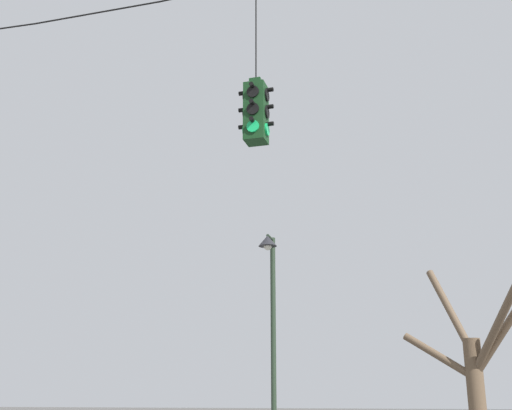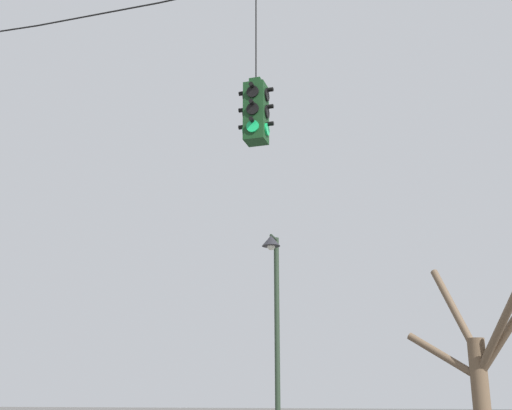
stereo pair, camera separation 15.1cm
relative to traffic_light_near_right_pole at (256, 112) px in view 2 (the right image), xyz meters
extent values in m
cylinder|color=black|center=(-3.08, 0.00, 2.39)|extent=(2.54, 0.03, 0.03)
cube|color=#143819|center=(0.00, 0.00, -0.03)|extent=(0.34, 0.34, 1.00)
cube|color=#143819|center=(0.00, 0.00, 0.52)|extent=(0.19, 0.19, 0.10)
cylinder|color=black|center=(0.00, 0.00, 1.51)|extent=(0.02, 0.02, 1.88)
cylinder|color=black|center=(0.00, -0.18, 0.27)|extent=(0.20, 0.03, 0.20)
cylinder|color=black|center=(0.00, -0.23, 0.36)|extent=(0.07, 0.12, 0.07)
cylinder|color=black|center=(0.00, -0.18, -0.03)|extent=(0.20, 0.03, 0.20)
cylinder|color=black|center=(0.00, -0.23, 0.06)|extent=(0.07, 0.12, 0.07)
cylinder|color=#19C666|center=(0.00, -0.18, -0.33)|extent=(0.20, 0.03, 0.20)
cylinder|color=black|center=(0.00, -0.23, -0.24)|extent=(0.07, 0.12, 0.07)
cylinder|color=black|center=(0.00, 0.19, 0.27)|extent=(0.20, 0.03, 0.20)
cylinder|color=black|center=(0.00, 0.23, 0.36)|extent=(0.07, 0.12, 0.07)
cylinder|color=black|center=(0.00, 0.19, -0.03)|extent=(0.20, 0.03, 0.20)
cylinder|color=black|center=(0.00, 0.23, 0.06)|extent=(0.07, 0.12, 0.07)
cylinder|color=#19C666|center=(0.00, 0.19, -0.33)|extent=(0.20, 0.03, 0.20)
cylinder|color=black|center=(0.00, 0.23, -0.24)|extent=(0.07, 0.12, 0.07)
cylinder|color=black|center=(-0.18, 0.00, 0.27)|extent=(0.03, 0.20, 0.20)
cylinder|color=black|center=(-0.23, 0.00, 0.36)|extent=(0.12, 0.07, 0.07)
cylinder|color=black|center=(-0.18, 0.00, -0.03)|extent=(0.03, 0.20, 0.20)
cylinder|color=black|center=(-0.23, 0.00, 0.06)|extent=(0.12, 0.07, 0.07)
cylinder|color=#19C666|center=(-0.18, 0.00, -0.33)|extent=(0.03, 0.20, 0.20)
cylinder|color=black|center=(-0.23, 0.00, -0.24)|extent=(0.12, 0.07, 0.07)
cylinder|color=black|center=(0.19, 0.00, 0.27)|extent=(0.03, 0.20, 0.20)
cylinder|color=black|center=(0.23, 0.00, 0.36)|extent=(0.12, 0.07, 0.07)
cylinder|color=black|center=(0.19, 0.00, -0.03)|extent=(0.03, 0.20, 0.20)
cylinder|color=black|center=(0.23, 0.00, 0.06)|extent=(0.12, 0.07, 0.07)
cylinder|color=#19C666|center=(0.19, 0.00, -0.33)|extent=(0.03, 0.20, 0.20)
cylinder|color=black|center=(0.23, 0.00, -0.24)|extent=(0.12, 0.07, 0.07)
cylinder|color=#233323|center=(-1.10, 5.27, -3.40)|extent=(0.12, 0.12, 5.26)
cylinder|color=#233323|center=(-1.10, 5.04, -0.82)|extent=(0.07, 0.46, 0.07)
cone|color=#232328|center=(-1.10, 4.81, -0.95)|extent=(0.42, 0.42, 0.25)
sphere|color=silver|center=(-1.10, 4.81, -1.07)|extent=(0.19, 0.19, 0.19)
cylinder|color=brown|center=(3.18, 5.30, -4.62)|extent=(0.36, 0.36, 2.81)
cylinder|color=brown|center=(3.69, 4.60, -3.00)|extent=(1.22, 1.59, 1.98)
cylinder|color=brown|center=(2.81, 5.78, -2.56)|extent=(0.95, 1.17, 2.01)
cylinder|color=brown|center=(2.49, 5.53, -3.56)|extent=(1.50, 0.65, 1.05)
cylinder|color=brown|center=(3.75, 4.93, -3.19)|extent=(1.33, 0.95, 1.71)
camera|label=1|loc=(2.60, -9.08, -4.42)|focal=45.00mm
camera|label=2|loc=(2.74, -9.04, -4.42)|focal=45.00mm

